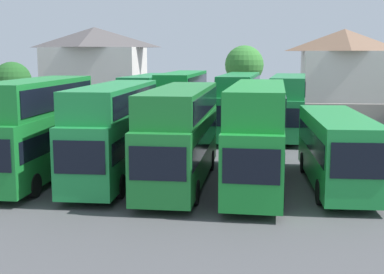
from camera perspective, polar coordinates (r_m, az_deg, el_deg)
The scene contains 15 objects.
ground at distance 44.61m, azimuth 2.41°, elevation 0.55°, with size 140.00×140.00×0.00m, color #4C4C4F.
depot_boundary_wall at distance 51.81m, azimuth 3.10°, elevation 2.70°, with size 56.00×0.50×1.80m, color gray.
bus_1 at distance 28.30m, azimuth -16.11°, elevation 1.31°, with size 2.61×10.49×5.13m.
bus_2 at distance 27.54m, azimuth -8.25°, elevation 1.07°, with size 2.68×11.27×4.86m.
bus_3 at distance 26.33m, azimuth -1.24°, elevation 0.71°, with size 2.71×11.47×4.77m.
bus_4 at distance 26.00m, azimuth 6.97°, elevation 0.76°, with size 2.87×11.77×4.96m.
bus_5 at distance 26.71m, azimuth 15.14°, elevation -0.98°, with size 2.89×10.32×3.52m.
bus_6 at distance 42.71m, azimuth -4.52°, elevation 3.78°, with size 3.01×10.55×4.75m.
bus_7 at distance 42.34m, azimuth -1.04°, elevation 3.93°, with size 2.78×11.69×4.97m.
bus_8 at distance 41.41m, azimuth 5.03°, elevation 3.71°, with size 3.08×11.06×4.87m.
bus_9 at distance 41.76m, azimuth 10.22°, elevation 3.57°, with size 3.27×10.65×4.77m.
house_terrace_left at distance 62.38m, azimuth -10.24°, elevation 7.19°, with size 10.92×8.04×9.40m.
house_terrace_centre at distance 60.12m, azimuth 15.77°, elevation 6.77°, with size 8.94×6.88×9.04m.
tree_left_of_lot at distance 53.92m, azimuth 5.57°, elevation 7.61°, with size 3.84×3.84×7.26m.
tree_behind_wall at distance 53.74m, azimuth -18.55°, elevation 5.64°, with size 3.61×3.61×5.69m.
Camera 1 is at (3.65, -25.99, 6.41)m, focal length 50.20 mm.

